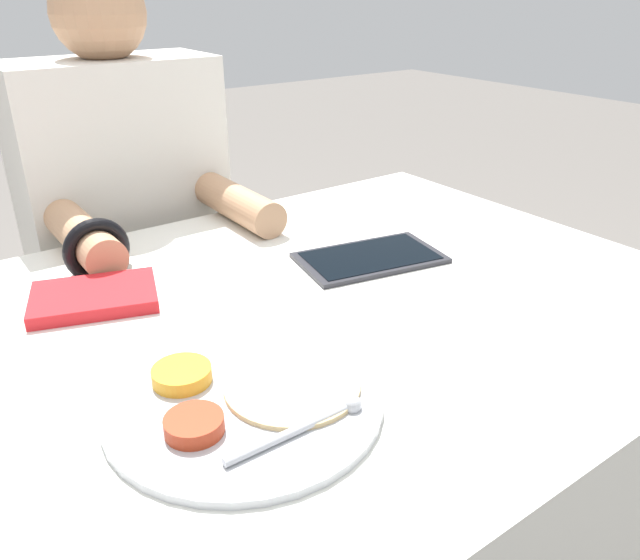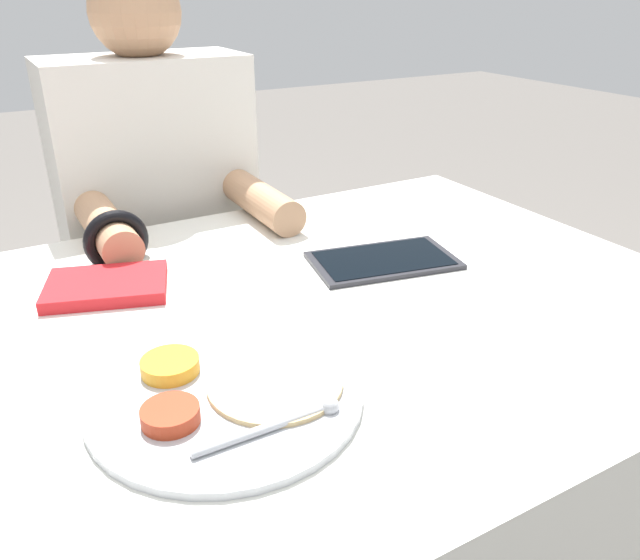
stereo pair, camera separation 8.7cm
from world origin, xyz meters
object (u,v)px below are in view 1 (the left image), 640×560
red_notebook (95,298)px  person_diner (136,272)px  thali_tray (244,399)px  tablet_device (370,258)px

red_notebook → person_diner: bearing=63.9°
thali_tray → red_notebook: 0.35m
tablet_device → red_notebook: bearing=164.6°
thali_tray → red_notebook: (-0.06, 0.35, 0.00)m
thali_tray → person_diner: person_diner is taller
tablet_device → person_diner: size_ratio=0.23×
thali_tray → tablet_device: 0.44m
red_notebook → tablet_device: red_notebook is taller
thali_tray → person_diner: (0.14, 0.75, -0.16)m
red_notebook → tablet_device: 0.45m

